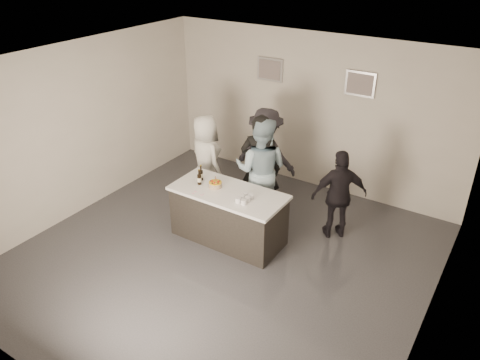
{
  "coord_description": "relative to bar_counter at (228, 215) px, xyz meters",
  "views": [
    {
      "loc": [
        3.44,
        -4.86,
        4.52
      ],
      "look_at": [
        0.0,
        0.5,
        1.15
      ],
      "focal_mm": 35.0,
      "sensor_mm": 36.0,
      "label": 1
    }
  ],
  "objects": [
    {
      "name": "person_guest_right",
      "position": [
        1.45,
        1.06,
        0.32
      ],
      "size": [
        0.95,
        0.85,
        1.55
      ],
      "primitive_type": "imported",
      "rotation": [
        0.0,
        0.0,
        3.8
      ],
      "color": "black",
      "rests_on": "ground"
    },
    {
      "name": "candles",
      "position": [
        -0.36,
        -0.32,
        0.45
      ],
      "size": [
        0.24,
        0.08,
        0.01
      ],
      "primitive_type": "cube",
      "color": "pink",
      "rests_on": "bar_counter"
    },
    {
      "name": "picture_left",
      "position": [
        -0.69,
        2.5,
        1.75
      ],
      "size": [
        0.54,
        0.04,
        0.44
      ],
      "primitive_type": "cube",
      "color": "#B2B2B7",
      "rests_on": "wall_back"
    },
    {
      "name": "person_guest_back",
      "position": [
        -0.2,
        1.54,
        0.44
      ],
      "size": [
        1.21,
        0.78,
        1.78
      ],
      "primitive_type": "imported",
      "rotation": [
        0.0,
        0.0,
        3.24
      ],
      "color": "#242228",
      "rests_on": "ground"
    },
    {
      "name": "floor",
      "position": [
        0.21,
        -0.47,
        -0.45
      ],
      "size": [
        6.0,
        6.0,
        0.0
      ],
      "primitive_type": "plane",
      "color": "#3D3D42",
      "rests_on": "ground"
    },
    {
      "name": "wall_right",
      "position": [
        3.21,
        -0.47,
        1.05
      ],
      "size": [
        0.04,
        6.0,
        3.0
      ],
      "primitive_type": "cube",
      "color": "beige",
      "rests_on": "ground"
    },
    {
      "name": "wall_back",
      "position": [
        0.21,
        2.53,
        1.05
      ],
      "size": [
        6.0,
        0.04,
        3.0
      ],
      "primitive_type": "cube",
      "color": "beige",
      "rests_on": "ground"
    },
    {
      "name": "wall_front",
      "position": [
        0.21,
        -3.47,
        1.05
      ],
      "size": [
        6.0,
        0.04,
        3.0
      ],
      "primitive_type": "cube",
      "color": "beige",
      "rests_on": "ground"
    },
    {
      "name": "person_main_blue",
      "position": [
        0.1,
        0.85,
        0.5
      ],
      "size": [
        1.08,
        0.94,
        1.89
      ],
      "primitive_type": "imported",
      "rotation": [
        0.0,
        0.0,
        3.42
      ],
      "color": "#95B3C3",
      "rests_on": "ground"
    },
    {
      "name": "beer_bottle_a",
      "position": [
        -0.59,
        0.09,
        0.58
      ],
      "size": [
        0.07,
        0.07,
        0.26
      ],
      "primitive_type": "cylinder",
      "color": "black",
      "rests_on": "bar_counter"
    },
    {
      "name": "beer_bottle_b",
      "position": [
        -0.53,
        -0.05,
        0.58
      ],
      "size": [
        0.07,
        0.07,
        0.26
      ],
      "primitive_type": "cylinder",
      "color": "black",
      "rests_on": "bar_counter"
    },
    {
      "name": "cake",
      "position": [
        -0.25,
        0.01,
        0.49
      ],
      "size": [
        0.21,
        0.21,
        0.08
      ],
      "primitive_type": "cylinder",
      "color": "gold",
      "rests_on": "bar_counter"
    },
    {
      "name": "person_main_black",
      "position": [
        0.06,
        0.89,
        0.51
      ],
      "size": [
        0.79,
        0.62,
        1.92
      ],
      "primitive_type": "imported",
      "rotation": [
        0.0,
        0.0,
        3.39
      ],
      "color": "black",
      "rests_on": "ground"
    },
    {
      "name": "person_guest_left",
      "position": [
        -1.08,
        0.87,
        0.39
      ],
      "size": [
        0.97,
        0.81,
        1.68
      ],
      "primitive_type": "imported",
      "rotation": [
        0.0,
        0.0,
        2.74
      ],
      "color": "white",
      "rests_on": "ground"
    },
    {
      "name": "bar_counter",
      "position": [
        0.0,
        0.0,
        0.0
      ],
      "size": [
        1.86,
        0.86,
        0.9
      ],
      "primitive_type": "cube",
      "color": "white",
      "rests_on": "ground"
    },
    {
      "name": "wall_left",
      "position": [
        -2.79,
        -0.47,
        1.05
      ],
      "size": [
        0.04,
        6.0,
        3.0
      ],
      "primitive_type": "cube",
      "color": "beige",
      "rests_on": "ground"
    },
    {
      "name": "tumbler_cluster",
      "position": [
        0.37,
        -0.1,
        0.49
      ],
      "size": [
        0.19,
        0.3,
        0.08
      ],
      "primitive_type": "cube",
      "color": "orange",
      "rests_on": "bar_counter"
    },
    {
      "name": "ceiling",
      "position": [
        0.21,
        -0.47,
        2.55
      ],
      "size": [
        6.0,
        6.0,
        0.0
      ],
      "primitive_type": "plane",
      "rotation": [
        3.14,
        0.0,
        0.0
      ],
      "color": "white"
    },
    {
      "name": "picture_right",
      "position": [
        1.11,
        2.5,
        1.75
      ],
      "size": [
        0.54,
        0.04,
        0.44
      ],
      "primitive_type": "cube",
      "color": "#B2B2B7",
      "rests_on": "wall_back"
    }
  ]
}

